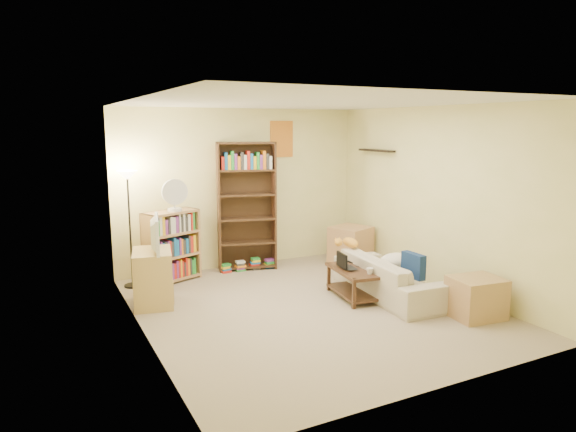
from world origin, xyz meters
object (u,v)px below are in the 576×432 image
Objects in this scene: laptop at (350,267)px; tall_bookshelf at (247,203)px; tabby_cat at (348,242)px; side_table at (351,246)px; mug at (370,271)px; short_bookshelf at (172,246)px; tv_stand at (153,278)px; television at (151,234)px; floor_lamp at (128,195)px; end_cabinet at (476,298)px; desk_fan at (175,195)px; coffee_table at (355,280)px; sofa at (389,276)px.

tall_bookshelf is at bearing 24.69° from laptop.
tabby_cat is 0.66× the size of side_table.
short_bookshelf is at bearing 133.32° from mug.
tv_stand is at bearing -135.46° from tall_bookshelf.
television is 0.46× the size of floor_lamp.
tabby_cat is at bearing 108.66° from end_cabinet.
short_bookshelf is 2.23× the size of desk_fan.
tv_stand is 1.51× the size of desk_fan.
television is at bearing 146.66° from end_cabinet.
laptop is (-0.03, 0.07, 0.16)m from coffee_table.
tabby_cat is at bearing -39.92° from tall_bookshelf.
sofa is at bearing -46.47° from tall_bookshelf.
short_bookshelf is 0.97m from floor_lamp.
floor_lamp is at bearing 172.89° from side_table.
end_cabinet is (0.84, -0.95, -0.19)m from mug.
floor_lamp is (-0.57, -0.00, 0.78)m from short_bookshelf.
sofa is 5.04× the size of laptop.
tabby_cat is 0.72m from coffee_table.
floor_lamp is (-0.10, 0.88, 0.39)m from television.
laptop is 0.59× the size of side_table.
tabby_cat is at bearing -24.05° from floor_lamp.
tabby_cat is 3.49× the size of mug.
mug is at bearing -116.44° from side_table.
floor_lamp is at bearing 108.67° from tv_stand.
laptop is at bearing -34.95° from floor_lamp.
end_cabinet is at bearing -154.38° from sofa.
tall_bookshelf reaches higher than floor_lamp.
side_table is at bearing -4.79° from tall_bookshelf.
tabby_cat is at bearing -29.11° from desk_fan.
short_bookshelf is at bearing -160.59° from tall_bookshelf.
tabby_cat reaches higher than end_cabinet.
floor_lamp is at bearing 152.03° from coffee_table.
tabby_cat reaches higher than laptop.
sofa is 3.06m from tv_stand.
tv_stand is 1.35m from desk_fan.
sofa is 0.47m from mug.
side_table is 2.62m from end_cabinet.
side_table is at bearing 20.11° from tv_stand.
end_cabinet is at bearing -111.16° from television.
tv_stand reaches higher than sofa.
short_bookshelf is (-1.95, 1.81, 0.27)m from coffee_table.
end_cabinet is (2.76, -3.00, -1.03)m from desk_fan.
tall_bookshelf is 1.34m from short_bookshelf.
sofa is at bearing -105.05° from side_table.
tabby_cat is 3.13m from floor_lamp.
mug is 3.41m from floor_lamp.
tabby_cat is 2.72m from tv_stand.
mug is at bearing -14.17° from tv_stand.
sofa reaches higher than end_cabinet.
end_cabinet is (1.60, -3.16, -0.81)m from tall_bookshelf.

